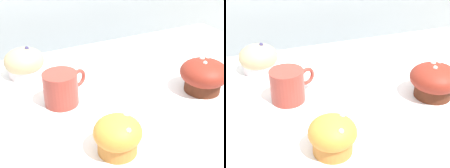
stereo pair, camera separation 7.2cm
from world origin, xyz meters
The scene contains 5 objects.
wall_back centered at (0.00, 0.60, 0.90)m, with size 3.20×0.10×1.80m, color #A8B2B7.
muffin_front_center centered at (0.15, -0.09, 0.93)m, with size 0.12×0.12×0.09m.
muffin_back_left centered at (-0.23, 0.19, 0.92)m, with size 0.11×0.11×0.08m.
muffin_back_right centered at (-0.15, -0.19, 0.92)m, with size 0.09×0.09×0.07m.
coffee_cup centered at (-0.18, 0.02, 0.93)m, with size 0.12×0.08×0.08m.
Camera 1 is at (-0.36, -0.59, 1.29)m, focal length 50.00 mm.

